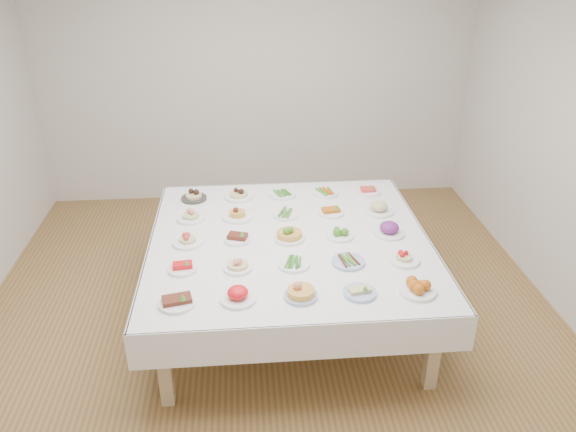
{
  "coord_description": "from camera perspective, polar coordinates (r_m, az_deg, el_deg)",
  "views": [
    {
      "loc": [
        -0.18,
        -3.94,
        2.97
      ],
      "look_at": [
        0.17,
        0.14,
        0.88
      ],
      "focal_mm": 35.0,
      "sensor_mm": 36.0,
      "label": 1
    }
  ],
  "objects": [
    {
      "name": "dish_3",
      "position": [
        3.88,
        7.31,
        -7.49
      ],
      "size": [
        0.22,
        0.22,
        0.09
      ],
      "color": "#4C66B2",
      "rests_on": "display_table"
    },
    {
      "name": "dish_23",
      "position": [
        5.29,
        3.85,
        2.46
      ],
      "size": [
        0.24,
        0.23,
        0.06
      ],
      "color": "white",
      "rests_on": "display_table"
    },
    {
      "name": "dish_17",
      "position": [
        4.87,
        -0.26,
        0.25
      ],
      "size": [
        0.23,
        0.21,
        0.05
      ],
      "color": "white",
      "rests_on": "display_table"
    },
    {
      "name": "dish_20",
      "position": [
        5.23,
        -9.57,
        2.31
      ],
      "size": [
        0.23,
        0.23,
        0.14
      ],
      "color": "#2E2C29",
      "rests_on": "display_table"
    },
    {
      "name": "dish_0",
      "position": [
        3.82,
        -11.24,
        -8.14
      ],
      "size": [
        0.24,
        0.24,
        0.12
      ],
      "color": "white",
      "rests_on": "display_table"
    },
    {
      "name": "dish_19",
      "position": [
        4.97,
        9.22,
        0.98
      ],
      "size": [
        0.25,
        0.25,
        0.14
      ],
      "color": "white",
      "rests_on": "display_table"
    },
    {
      "name": "dish_13",
      "position": [
        4.55,
        5.31,
        -1.68
      ],
      "size": [
        0.22,
        0.22,
        0.09
      ],
      "color": "white",
      "rests_on": "display_table"
    },
    {
      "name": "dish_2",
      "position": [
        3.8,
        1.31,
        -7.42
      ],
      "size": [
        0.24,
        0.24,
        0.14
      ],
      "color": "#4C66B2",
      "rests_on": "display_table"
    },
    {
      "name": "dish_9",
      "position": [
        4.29,
        11.71,
        -4.01
      ],
      "size": [
        0.23,
        0.23,
        0.11
      ],
      "color": "white",
      "rests_on": "display_table"
    },
    {
      "name": "dish_1",
      "position": [
        3.8,
        -5.12,
        -7.82
      ],
      "size": [
        0.24,
        0.24,
        0.12
      ],
      "color": "white",
      "rests_on": "display_table"
    },
    {
      "name": "dish_7",
      "position": [
        4.17,
        0.58,
        -4.76
      ],
      "size": [
        0.24,
        0.24,
        0.06
      ],
      "color": "white",
      "rests_on": "display_table"
    },
    {
      "name": "dish_24",
      "position": [
        5.35,
        8.13,
        2.67
      ],
      "size": [
        0.23,
        0.23,
        0.09
      ],
      "color": "white",
      "rests_on": "display_table"
    },
    {
      "name": "dish_14",
      "position": [
        4.63,
        10.26,
        -1.1
      ],
      "size": [
        0.25,
        0.25,
        0.14
      ],
      "color": "white",
      "rests_on": "display_table"
    },
    {
      "name": "dish_18",
      "position": [
        4.91,
        4.39,
        0.69
      ],
      "size": [
        0.23,
        0.23,
        0.1
      ],
      "color": "white",
      "rests_on": "display_table"
    },
    {
      "name": "dish_21",
      "position": [
        5.2,
        -5.07,
        2.56
      ],
      "size": [
        0.25,
        0.25,
        0.15
      ],
      "color": "white",
      "rests_on": "display_table"
    },
    {
      "name": "room_envelope",
      "position": [
        4.1,
        -2.21,
        10.93
      ],
      "size": [
        5.02,
        5.02,
        2.81
      ],
      "color": "olive",
      "rests_on": "ground"
    },
    {
      "name": "dish_11",
      "position": [
        4.5,
        -5.15,
        -2.05
      ],
      "size": [
        0.22,
        0.22,
        0.1
      ],
      "color": "white",
      "rests_on": "display_table"
    },
    {
      "name": "display_table",
      "position": [
        4.56,
        0.16,
        -3.04
      ],
      "size": [
        2.25,
        2.25,
        0.75
      ],
      "color": "white",
      "rests_on": "ground"
    },
    {
      "name": "dish_5",
      "position": [
        4.18,
        -10.66,
        -5.06
      ],
      "size": [
        0.21,
        0.21,
        0.09
      ],
      "color": "white",
      "rests_on": "display_table"
    },
    {
      "name": "dish_6",
      "position": [
        4.12,
        -5.14,
        -4.75
      ],
      "size": [
        0.21,
        0.21,
        0.12
      ],
      "color": "white",
      "rests_on": "display_table"
    },
    {
      "name": "dish_8",
      "position": [
        4.21,
        6.13,
        -4.49
      ],
      "size": [
        0.25,
        0.25,
        0.06
      ],
      "color": "#4C66B2",
      "rests_on": "display_table"
    },
    {
      "name": "dish_12",
      "position": [
        4.48,
        0.14,
        -1.49
      ],
      "size": [
        0.25,
        0.25,
        0.16
      ],
      "color": "white",
      "rests_on": "display_table"
    },
    {
      "name": "dish_10",
      "position": [
        4.5,
        -10.17,
        -2.12
      ],
      "size": [
        0.24,
        0.24,
        0.13
      ],
      "color": "white",
      "rests_on": "display_table"
    },
    {
      "name": "dish_16",
      "position": [
        4.84,
        -5.16,
        0.36
      ],
      "size": [
        0.25,
        0.25,
        0.13
      ],
      "color": "white",
      "rests_on": "display_table"
    },
    {
      "name": "dish_4",
      "position": [
        3.96,
        13.06,
        -6.92
      ],
      "size": [
        0.25,
        0.25,
        0.12
      ],
      "color": "white",
      "rests_on": "display_table"
    },
    {
      "name": "dish_22",
      "position": [
        5.25,
        -0.59,
        2.29
      ],
      "size": [
        0.25,
        0.25,
        0.05
      ],
      "color": "white",
      "rests_on": "display_table"
    },
    {
      "name": "dish_15",
      "position": [
        4.87,
        -9.86,
        0.25
      ],
      "size": [
        0.24,
        0.24,
        0.12
      ],
      "color": "white",
      "rests_on": "display_table"
    }
  ]
}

